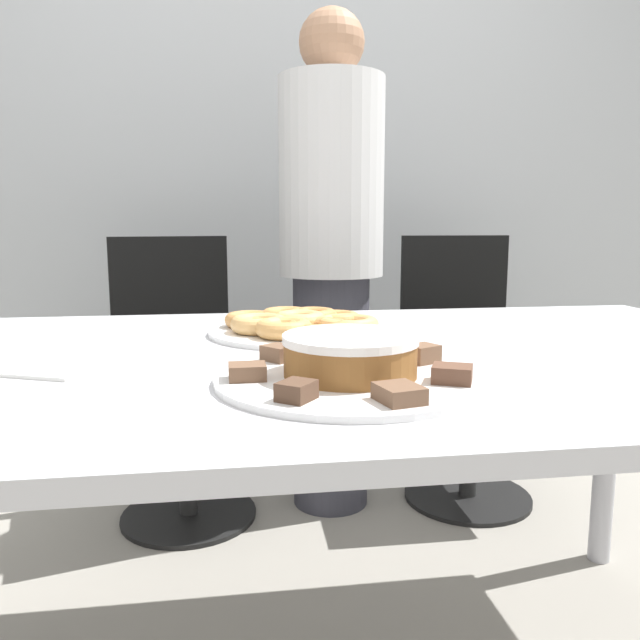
{
  "coord_description": "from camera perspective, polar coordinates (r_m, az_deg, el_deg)",
  "views": [
    {
      "loc": [
        -0.17,
        -1.08,
        0.96
      ],
      "look_at": [
        -0.01,
        -0.01,
        0.79
      ],
      "focal_mm": 35.0,
      "sensor_mm": 36.0,
      "label": 1
    }
  ],
  "objects": [
    {
      "name": "napkin",
      "position": [
        1.07,
        -23.67,
        -4.01
      ],
      "size": [
        0.19,
        0.18,
        0.01
      ],
      "color": "white",
      "rests_on": "table"
    },
    {
      "name": "donut_8",
      "position": [
        1.36,
        -0.67,
        0.34
      ],
      "size": [
        0.11,
        0.11,
        0.03
      ],
      "color": "#C68447",
      "rests_on": "plate_donuts"
    },
    {
      "name": "donut_0",
      "position": [
        1.3,
        -1.86,
        -0.04
      ],
      "size": [
        0.11,
        0.11,
        0.04
      ],
      "color": "#E5AD66",
      "rests_on": "plate_donuts"
    },
    {
      "name": "donut_6",
      "position": [
        1.27,
        2.61,
        -0.35
      ],
      "size": [
        0.12,
        0.12,
        0.03
      ],
      "color": "#E5AD66",
      "rests_on": "plate_donuts"
    },
    {
      "name": "donut_5",
      "position": [
        1.22,
        -0.4,
        -0.74
      ],
      "size": [
        0.13,
        0.13,
        0.03
      ],
      "color": "#C68447",
      "rests_on": "plate_donuts"
    },
    {
      "name": "donut_3",
      "position": [
        1.26,
        -5.57,
        -0.36
      ],
      "size": [
        0.12,
        0.12,
        0.03
      ],
      "color": "#E5AD66",
      "rests_on": "plate_donuts"
    },
    {
      "name": "donut_7",
      "position": [
        1.34,
        1.49,
        0.1
      ],
      "size": [
        0.11,
        0.11,
        0.03
      ],
      "color": "#D18E4C",
      "rests_on": "plate_donuts"
    },
    {
      "name": "donut_2",
      "position": [
        1.33,
        -6.4,
        0.04
      ],
      "size": [
        0.11,
        0.11,
        0.03
      ],
      "color": "#D18E4C",
      "rests_on": "plate_donuts"
    },
    {
      "name": "person_standing",
      "position": [
        2.06,
        1.02,
        5.94
      ],
      "size": [
        0.34,
        0.34,
        1.62
      ],
      "color": "#383842",
      "rests_on": "ground_plane"
    },
    {
      "name": "donut_4",
      "position": [
        1.21,
        -3.32,
        -0.76
      ],
      "size": [
        0.11,
        0.11,
        0.03
      ],
      "color": "tan",
      "rests_on": "plate_donuts"
    },
    {
      "name": "frosted_cake",
      "position": [
        0.9,
        2.68,
        -3.2
      ],
      "size": [
        0.2,
        0.2,
        0.06
      ],
      "color": "brown",
      "rests_on": "plate_cake"
    },
    {
      "name": "lamington_4",
      "position": [
        0.88,
        11.99,
        -4.84
      ],
      "size": [
        0.07,
        0.06,
        0.02
      ],
      "rotation": [
        0.0,
        0.0,
        5.85
      ],
      "color": "brown",
      "rests_on": "plate_cake"
    },
    {
      "name": "lamington_2",
      "position": [
        0.78,
        -2.17,
        -6.48
      ],
      "size": [
        0.06,
        0.06,
        0.02
      ],
      "rotation": [
        0.0,
        0.0,
        4.06
      ],
      "color": "#513828",
      "rests_on": "plate_cake"
    },
    {
      "name": "office_chair_left",
      "position": [
        2.11,
        -12.57,
        -5.62
      ],
      "size": [
        0.54,
        0.54,
        0.92
      ],
      "rotation": [
        0.0,
        0.0,
        0.26
      ],
      "color": "black",
      "rests_on": "ground_plane"
    },
    {
      "name": "donut_1",
      "position": [
        1.36,
        -3.1,
        0.35
      ],
      "size": [
        0.11,
        0.11,
        0.03
      ],
      "color": "#D18E4C",
      "rests_on": "plate_donuts"
    },
    {
      "name": "plate_cake",
      "position": [
        0.91,
        2.67,
        -5.37
      ],
      "size": [
        0.39,
        0.39,
        0.01
      ],
      "color": "white",
      "rests_on": "table"
    },
    {
      "name": "wall_back",
      "position": [
        2.72,
        -4.9,
        16.0
      ],
      "size": [
        8.0,
        0.05,
        2.6
      ],
      "color": "#B2B7BC",
      "rests_on": "ground_plane"
    },
    {
      "name": "lamington_1",
      "position": [
        0.89,
        -6.66,
        -4.71
      ],
      "size": [
        0.05,
        0.05,
        0.02
      ],
      "rotation": [
        0.0,
        0.0,
        3.16
      ],
      "color": "brown",
      "rests_on": "plate_cake"
    },
    {
      "name": "lamington_0",
      "position": [
        1.0,
        -3.83,
        -3.03
      ],
      "size": [
        0.06,
        0.06,
        0.02
      ],
      "rotation": [
        0.0,
        0.0,
        2.26
      ],
      "color": "brown",
      "rests_on": "plate_cake"
    },
    {
      "name": "lamington_6",
      "position": [
        1.05,
        2.79,
        -2.48
      ],
      "size": [
        0.06,
        0.07,
        0.02
      ],
      "rotation": [
        0.0,
        0.0,
        7.65
      ],
      "color": "brown",
      "rests_on": "plate_cake"
    },
    {
      "name": "plate_donuts",
      "position": [
        1.3,
        -1.86,
        -1.04
      ],
      "size": [
        0.38,
        0.38,
        0.01
      ],
      "color": "white",
      "rests_on": "table"
    },
    {
      "name": "lamington_3",
      "position": [
        0.78,
        7.25,
        -6.68
      ],
      "size": [
        0.06,
        0.07,
        0.02
      ],
      "rotation": [
        0.0,
        0.0,
        4.95
      ],
      "color": "brown",
      "rests_on": "plate_cake"
    },
    {
      "name": "table",
      "position": [
        1.13,
        0.62,
        -6.37
      ],
      "size": [
        1.86,
        1.03,
        0.73
      ],
      "color": "silver",
      "rests_on": "ground_plane"
    },
    {
      "name": "office_chair_right",
      "position": [
        2.25,
        13.17,
        -4.68
      ],
      "size": [
        0.44,
        0.44,
        0.92
      ],
      "rotation": [
        0.0,
        0.0,
        -0.01
      ],
      "color": "black",
      "rests_on": "ground_plane"
    },
    {
      "name": "lamington_5",
      "position": [
        1.0,
        9.34,
        -3.06
      ],
      "size": [
        0.06,
        0.06,
        0.03
      ],
      "rotation": [
        0.0,
        0.0,
        6.75
      ],
      "color": "brown",
      "rests_on": "plate_cake"
    }
  ]
}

